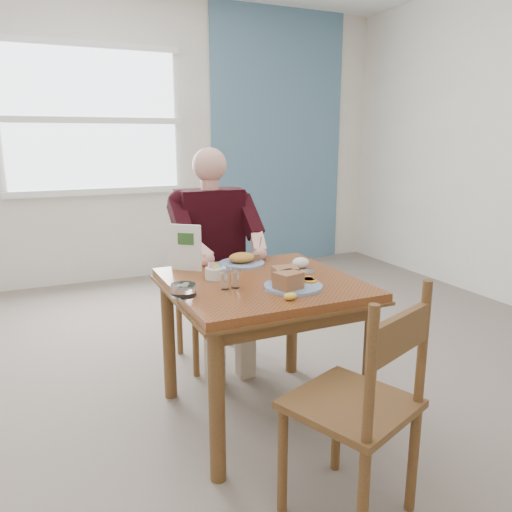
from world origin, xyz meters
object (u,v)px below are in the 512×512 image
near_plate (290,281)px  far_plate (243,260)px  table (262,301)px  chair_far (210,289)px  chair_near (362,406)px  diner (214,242)px

near_plate → far_plate: near_plate is taller
table → chair_far: 0.81m
table → chair_far: size_ratio=0.97×
table → near_plate: near_plate is taller
chair_near → near_plate: 0.71m
near_plate → chair_far: bearing=93.7°
table → far_plate: far_plate is taller
table → near_plate: 0.24m
diner → near_plate: (0.06, -0.89, -0.03)m
diner → near_plate: bearing=-85.9°
chair_near → near_plate: bearing=86.6°
diner → far_plate: (0.03, -0.38, -0.04)m
chair_near → table: bearing=91.8°
near_plate → far_plate: 0.51m
chair_far → diner: bearing=-90.0°
diner → far_plate: 0.38m
diner → table: bearing=-90.0°
chair_far → diner: size_ratio=0.69×
table → far_plate: (0.03, 0.33, 0.14)m
diner → near_plate: size_ratio=4.45×
chair_far → chair_near: (0.03, -1.61, 0.00)m
table → diner: (0.00, 0.71, 0.17)m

